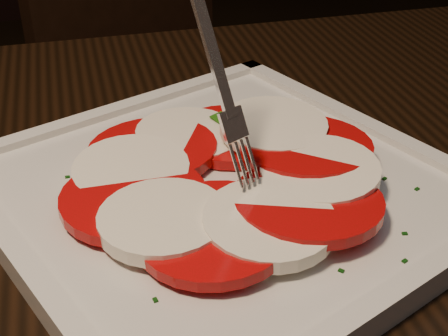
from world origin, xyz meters
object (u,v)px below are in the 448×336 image
at_px(chair, 162,69).
at_px(fork, 205,56).
at_px(table, 265,323).
at_px(plate, 224,194).

distance_m(chair, fork, 0.82).
relative_size(chair, fork, 6.08).
xyz_separation_m(table, chair, (0.12, 0.78, -0.12)).
bearing_deg(chair, table, -122.19).
distance_m(plate, fork, 0.11).
relative_size(chair, plate, 2.97).
xyz_separation_m(chair, fork, (-0.15, -0.74, 0.33)).
relative_size(table, fork, 8.30).
bearing_deg(plate, chair, 79.42).
distance_m(table, fork, 0.22).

